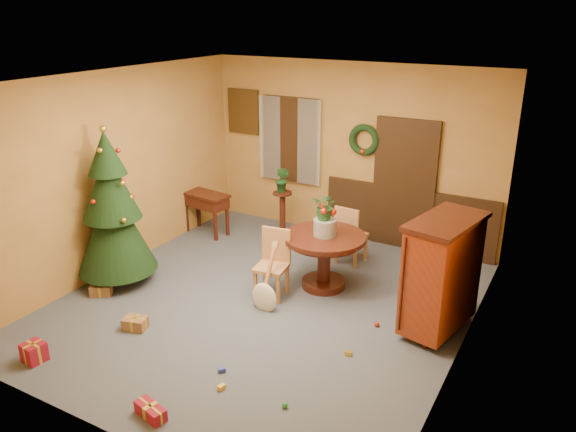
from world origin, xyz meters
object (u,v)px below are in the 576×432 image
Objects in this scene: dining_table at (324,251)px; chair_near at (273,261)px; sideboard at (442,272)px; writing_desk at (206,203)px; christmas_tree at (112,211)px.

dining_table is 0.73m from chair_near.
sideboard reaches higher than dining_table.
christmas_tree is at bearing -90.00° from writing_desk.
writing_desk is at bearing 165.03° from sideboard.
dining_table is 0.50× the size of christmas_tree.
writing_desk is 4.46m from sideboard.
christmas_tree reaches higher than dining_table.
writing_desk is (-2.62, 0.81, 0.00)m from dining_table.
writing_desk is at bearing 90.00° from christmas_tree.
christmas_tree is (-2.62, -1.26, 0.52)m from dining_table.
chair_near is at bearing -32.28° from writing_desk.
christmas_tree is at bearing -154.24° from dining_table.
sideboard is at bearing -11.41° from dining_table.
writing_desk is at bearing 147.72° from chair_near.
sideboard is (2.18, 0.19, 0.27)m from chair_near.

